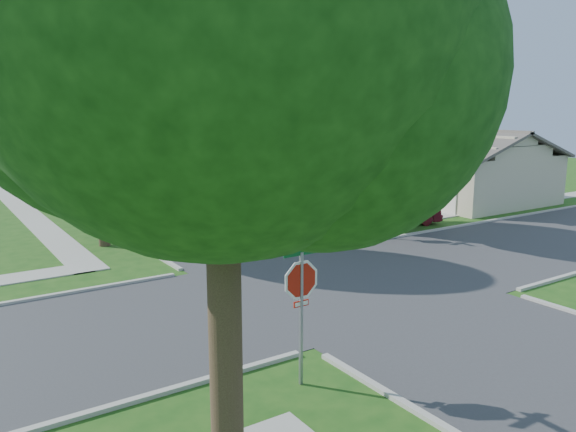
# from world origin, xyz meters

# --- Properties ---
(ground) EXTENTS (100.00, 100.00, 0.00)m
(ground) POSITION_xyz_m (0.00, 0.00, 0.00)
(ground) COLOR #1B4914
(ground) RESTS_ON ground
(road_ns) EXTENTS (7.00, 100.00, 0.02)m
(road_ns) POSITION_xyz_m (0.00, 0.00, 0.00)
(road_ns) COLOR #333335
(road_ns) RESTS_ON ground
(sidewalk_ne) EXTENTS (1.20, 40.00, 0.04)m
(sidewalk_ne) POSITION_xyz_m (6.10, 26.00, 0.02)
(sidewalk_ne) COLOR #9E9B91
(sidewalk_ne) RESTS_ON ground
(sidewalk_nw) EXTENTS (1.20, 40.00, 0.04)m
(sidewalk_nw) POSITION_xyz_m (-6.10, 26.00, 0.02)
(sidewalk_nw) COLOR #9E9B91
(sidewalk_nw) RESTS_ON ground
(driveway) EXTENTS (8.80, 3.60, 0.05)m
(driveway) POSITION_xyz_m (7.90, 7.10, 0.03)
(driveway) COLOR #9E9B91
(driveway) RESTS_ON ground
(stop_sign_sw) EXTENTS (1.05, 0.80, 2.98)m
(stop_sign_sw) POSITION_xyz_m (-4.70, -4.70, 2.03)
(stop_sign_sw) COLOR gray
(stop_sign_sw) RESTS_ON ground
(stop_sign_ne) EXTENTS (1.05, 0.80, 2.98)m
(stop_sign_ne) POSITION_xyz_m (4.70, 4.70, 2.03)
(stop_sign_ne) COLOR gray
(stop_sign_ne) RESTS_ON ground
(tree_e_near) EXTENTS (4.97, 4.80, 8.28)m
(tree_e_near) POSITION_xyz_m (4.75, 9.01, 5.64)
(tree_e_near) COLOR #38281C
(tree_e_near) RESTS_ON ground
(tree_e_mid) EXTENTS (5.59, 5.40, 9.21)m
(tree_e_mid) POSITION_xyz_m (4.76, 21.01, 6.25)
(tree_e_mid) COLOR #38281C
(tree_e_mid) RESTS_ON ground
(tree_e_far) EXTENTS (5.17, 5.00, 8.72)m
(tree_e_far) POSITION_xyz_m (4.75, 34.01, 5.98)
(tree_e_far) COLOR #38281C
(tree_e_far) RESTS_ON ground
(tree_w_near) EXTENTS (5.38, 5.20, 8.97)m
(tree_w_near) POSITION_xyz_m (-4.64, 9.01, 6.12)
(tree_w_near) COLOR #38281C
(tree_w_near) RESTS_ON ground
(tree_w_mid) EXTENTS (5.80, 5.60, 9.56)m
(tree_w_mid) POSITION_xyz_m (-4.64, 21.01, 6.49)
(tree_w_mid) COLOR #38281C
(tree_w_mid) RESTS_ON ground
(tree_w_far) EXTENTS (4.76, 4.60, 8.04)m
(tree_w_far) POSITION_xyz_m (-4.65, 34.01, 5.51)
(tree_w_far) COLOR #38281C
(tree_w_far) RESTS_ON ground
(tree_sw_corner) EXTENTS (6.21, 6.00, 9.55)m
(tree_sw_corner) POSITION_xyz_m (-7.44, -6.99, 6.26)
(tree_sw_corner) COLOR #38281C
(tree_sw_corner) RESTS_ON ground
(tree_ne_corner) EXTENTS (5.80, 5.60, 8.66)m
(tree_ne_corner) POSITION_xyz_m (6.36, 4.21, 5.59)
(tree_ne_corner) COLOR #38281C
(tree_ne_corner) RESTS_ON ground
(house_ne_near) EXTENTS (8.42, 13.60, 4.23)m
(house_ne_near) POSITION_xyz_m (15.99, 11.00, 1.52)
(house_ne_near) COLOR #BFB497
(house_ne_near) RESTS_ON ground
(house_ne_far) EXTENTS (8.42, 13.60, 4.23)m
(house_ne_far) POSITION_xyz_m (15.99, 29.00, 1.52)
(house_ne_far) COLOR #BFB497
(house_ne_far) RESTS_ON ground
(car_driveway) EXTENTS (4.15, 2.43, 1.29)m
(car_driveway) POSITION_xyz_m (7.96, 5.50, 0.65)
(car_driveway) COLOR #4F1017
(car_driveway) RESTS_ON ground
(car_curb_east) EXTENTS (2.07, 4.12, 1.35)m
(car_curb_east) POSITION_xyz_m (3.20, 30.76, 0.67)
(car_curb_east) COLOR black
(car_curb_east) RESTS_ON ground
(car_curb_west) EXTENTS (2.01, 4.37, 1.24)m
(car_curb_west) POSITION_xyz_m (-1.20, 37.77, 0.62)
(car_curb_west) COLOR black
(car_curb_west) RESTS_ON ground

